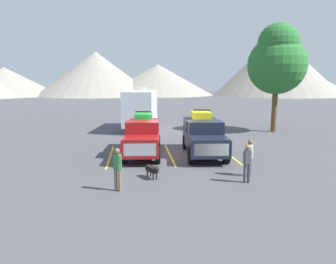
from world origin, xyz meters
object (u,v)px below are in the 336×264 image
object	(u,v)px
person_b	(247,161)
pickup_truck_a	(143,135)
person_c	(117,166)
person_a	(250,155)
camper_trailer_a	(141,108)
dog	(153,170)
pickup_truck_b	(203,135)

from	to	relation	value
person_b	pickup_truck_a	bearing A→B (deg)	126.69
pickup_truck_a	person_c	bearing A→B (deg)	-100.81
person_a	person_b	distance (m)	1.02
camper_trailer_a	person_b	distance (m)	15.89
person_a	dog	world-z (taller)	person_a
pickup_truck_b	dog	size ratio (longest dim) A/B	6.07
person_a	person_c	world-z (taller)	person_c
person_b	pickup_truck_b	bearing A→B (deg)	97.69
pickup_truck_b	person_c	distance (m)	7.43
person_c	dog	xyz separation A→B (m)	(1.48, 1.39, -0.59)
pickup_truck_b	person_a	size ratio (longest dim) A/B	3.24
pickup_truck_b	dog	bearing A→B (deg)	-126.87
pickup_truck_b	person_a	xyz separation A→B (m)	(1.18, -4.41, -0.21)
pickup_truck_a	dog	bearing A→B (deg)	-86.37
pickup_truck_b	person_b	distance (m)	5.37
pickup_truck_a	person_a	bearing A→B (deg)	-45.54
pickup_truck_a	dog	distance (m)	4.82
pickup_truck_b	camper_trailer_a	bearing A→B (deg)	109.06
camper_trailer_a	person_a	distance (m)	15.15
camper_trailer_a	pickup_truck_b	bearing A→B (deg)	-70.94
pickup_truck_a	pickup_truck_b	distance (m)	3.58
pickup_truck_a	person_b	xyz separation A→B (m)	(4.27, -5.74, -0.19)
pickup_truck_a	person_c	xyz separation A→B (m)	(-1.17, -6.15, -0.15)
camper_trailer_a	person_a	size ratio (longest dim) A/B	4.57
camper_trailer_a	dog	size ratio (longest dim) A/B	8.56
pickup_truck_a	pickup_truck_b	xyz separation A→B (m)	(3.56, -0.42, 0.03)
person_b	dog	bearing A→B (deg)	166.14
pickup_truck_a	camper_trailer_a	size ratio (longest dim) A/B	0.73
dog	pickup_truck_a	bearing A→B (deg)	93.63
camper_trailer_a	person_b	world-z (taller)	camper_trailer_a
pickup_truck_b	person_b	size ratio (longest dim) A/B	3.29
person_c	person_b	bearing A→B (deg)	4.31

